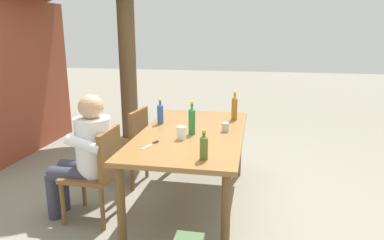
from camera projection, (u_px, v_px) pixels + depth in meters
The scene contains 13 objects.
ground_plane at pixel (192, 204), 3.59m from camera, with size 24.00×24.00×0.00m, color gray.
dining_table at pixel (192, 140), 3.42m from camera, with size 1.83×0.98×0.77m.
chair_far_left at pixel (98, 169), 3.22m from camera, with size 0.45×0.45×0.87m.
chair_far_right at pixel (130, 142), 3.99m from camera, with size 0.49×0.49×0.87m.
person_in_white_shirt at pixel (86, 151), 3.20m from camera, with size 0.47×0.62×1.18m.
bottle_amber at pixel (234, 107), 3.84m from camera, with size 0.06×0.06×0.32m.
bottle_green at pixel (192, 120), 3.30m from camera, with size 0.06×0.06×0.32m.
bottle_blue at pixel (160, 113), 3.68m from camera, with size 0.06×0.06×0.27m.
bottle_olive at pixel (204, 147), 2.66m from camera, with size 0.06×0.06×0.24m.
cup_white at pixel (182, 133), 3.16m from camera, with size 0.08×0.08×0.12m, color white.
cup_steel at pixel (225, 127), 3.41m from camera, with size 0.07×0.07×0.09m, color #B2B7BC.
table_knife at pixel (151, 145), 3.02m from camera, with size 0.24×0.09×0.01m.
backpack_by_near_side at pixel (222, 144), 4.81m from camera, with size 0.33×0.25×0.44m.
Camera 1 is at (-3.21, -0.60, 1.72)m, focal length 33.04 mm.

